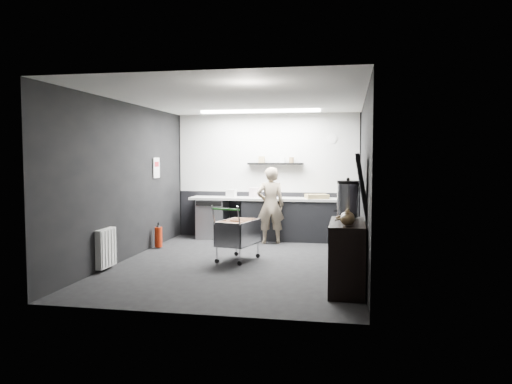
# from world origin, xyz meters

# --- Properties ---
(floor) EXTENTS (5.50, 5.50, 0.00)m
(floor) POSITION_xyz_m (0.00, 0.00, 0.00)
(floor) COLOR black
(floor) RESTS_ON ground
(ceiling) EXTENTS (5.50, 5.50, 0.00)m
(ceiling) POSITION_xyz_m (0.00, 0.00, 2.70)
(ceiling) COLOR silver
(ceiling) RESTS_ON wall_back
(wall_back) EXTENTS (5.50, 0.00, 5.50)m
(wall_back) POSITION_xyz_m (0.00, 2.75, 1.35)
(wall_back) COLOR black
(wall_back) RESTS_ON floor
(wall_front) EXTENTS (5.50, 0.00, 5.50)m
(wall_front) POSITION_xyz_m (0.00, -2.75, 1.35)
(wall_front) COLOR black
(wall_front) RESTS_ON floor
(wall_left) EXTENTS (0.00, 5.50, 5.50)m
(wall_left) POSITION_xyz_m (-2.00, 0.00, 1.35)
(wall_left) COLOR black
(wall_left) RESTS_ON floor
(wall_right) EXTENTS (0.00, 5.50, 5.50)m
(wall_right) POSITION_xyz_m (2.00, 0.00, 1.35)
(wall_right) COLOR black
(wall_right) RESTS_ON floor
(kitchen_wall_panel) EXTENTS (3.95, 0.02, 1.70)m
(kitchen_wall_panel) POSITION_xyz_m (0.00, 2.73, 1.85)
(kitchen_wall_panel) COLOR beige
(kitchen_wall_panel) RESTS_ON wall_back
(dado_panel) EXTENTS (3.95, 0.02, 1.00)m
(dado_panel) POSITION_xyz_m (0.00, 2.73, 0.50)
(dado_panel) COLOR black
(dado_panel) RESTS_ON wall_back
(floating_shelf) EXTENTS (1.20, 0.22, 0.04)m
(floating_shelf) POSITION_xyz_m (0.20, 2.62, 1.62)
(floating_shelf) COLOR black
(floating_shelf) RESTS_ON wall_back
(wall_clock) EXTENTS (0.20, 0.03, 0.20)m
(wall_clock) POSITION_xyz_m (1.40, 2.72, 2.15)
(wall_clock) COLOR silver
(wall_clock) RESTS_ON wall_back
(poster) EXTENTS (0.02, 0.30, 0.40)m
(poster) POSITION_xyz_m (-1.98, 1.30, 1.55)
(poster) COLOR white
(poster) RESTS_ON wall_left
(poster_red_band) EXTENTS (0.02, 0.22, 0.10)m
(poster_red_band) POSITION_xyz_m (-1.98, 1.30, 1.62)
(poster_red_band) COLOR #B41621
(poster_red_band) RESTS_ON poster
(radiator) EXTENTS (0.10, 0.50, 0.60)m
(radiator) POSITION_xyz_m (-1.94, -0.90, 0.35)
(radiator) COLOR silver
(radiator) RESTS_ON wall_left
(ceiling_strip) EXTENTS (2.40, 0.20, 0.04)m
(ceiling_strip) POSITION_xyz_m (0.00, 1.85, 2.67)
(ceiling_strip) COLOR white
(ceiling_strip) RESTS_ON ceiling
(prep_counter) EXTENTS (3.20, 0.61, 0.90)m
(prep_counter) POSITION_xyz_m (0.14, 2.42, 0.46)
(prep_counter) COLOR black
(prep_counter) RESTS_ON floor
(person) EXTENTS (0.65, 0.52, 1.56)m
(person) POSITION_xyz_m (0.20, 1.97, 0.78)
(person) COLOR #C0B398
(person) RESTS_ON floor
(shopping_cart) EXTENTS (0.70, 0.97, 0.94)m
(shopping_cart) POSITION_xyz_m (-0.09, 0.20, 0.44)
(shopping_cart) COLOR silver
(shopping_cart) RESTS_ON floor
(sideboard) EXTENTS (0.52, 1.21, 1.81)m
(sideboard) POSITION_xyz_m (1.76, -1.34, 0.58)
(sideboard) COLOR black
(sideboard) RESTS_ON floor
(fire_extinguisher) EXTENTS (0.14, 0.14, 0.48)m
(fire_extinguisher) POSITION_xyz_m (-1.85, 1.04, 0.23)
(fire_extinguisher) COLOR #B1260B
(fire_extinguisher) RESTS_ON floor
(cardboard_box) EXTENTS (0.53, 0.46, 0.09)m
(cardboard_box) POSITION_xyz_m (1.11, 2.37, 0.94)
(cardboard_box) COLOR #917D4D
(cardboard_box) RESTS_ON prep_counter
(pink_tub) EXTENTS (0.21, 0.21, 0.21)m
(pink_tub) POSITION_xyz_m (-0.23, 2.42, 1.01)
(pink_tub) COLOR silver
(pink_tub) RESTS_ON prep_counter
(white_container) EXTENTS (0.21, 0.17, 0.17)m
(white_container) POSITION_xyz_m (-0.72, 2.37, 0.99)
(white_container) COLOR silver
(white_container) RESTS_ON prep_counter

